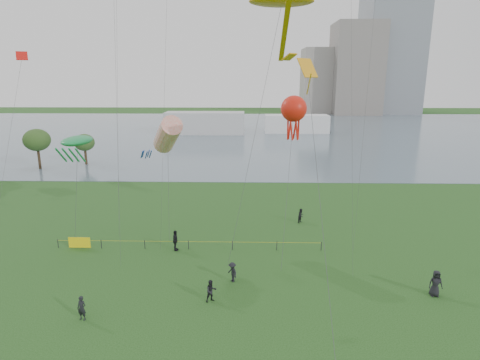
{
  "coord_description": "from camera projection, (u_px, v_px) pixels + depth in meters",
  "views": [
    {
      "loc": [
        0.7,
        -17.87,
        15.06
      ],
      "look_at": [
        0.0,
        10.0,
        8.0
      ],
      "focal_mm": 30.0,
      "sensor_mm": 36.0,
      "label": 1
    }
  ],
  "objects": [
    {
      "name": "lake",
      "position": [
        248.0,
        131.0,
        117.93
      ],
      "size": [
        400.0,
        120.0,
        0.08
      ],
      "primitive_type": "cube",
      "color": "slate",
      "rests_on": "ground_plane"
    },
    {
      "name": "building_mid",
      "position": [
        356.0,
        69.0,
        172.23
      ],
      "size": [
        20.0,
        20.0,
        38.0
      ],
      "primitive_type": "cube",
      "color": "slate",
      "rests_on": "ground_plane"
    },
    {
      "name": "building_low",
      "position": [
        320.0,
        81.0,
        179.61
      ],
      "size": [
        16.0,
        18.0,
        28.0
      ],
      "primitive_type": "cube",
      "color": "gray",
      "rests_on": "ground_plane"
    },
    {
      "name": "pavilion_left",
      "position": [
        205.0,
        123.0,
        112.65
      ],
      "size": [
        22.0,
        8.0,
        6.0
      ],
      "primitive_type": "cube",
      "color": "silver",
      "rests_on": "ground_plane"
    },
    {
      "name": "pavilion_right",
      "position": [
        296.0,
        124.0,
        115.04
      ],
      "size": [
        18.0,
        7.0,
        5.0
      ],
      "primitive_type": "cube",
      "color": "white",
      "rests_on": "ground_plane"
    },
    {
      "name": "trees",
      "position": [
        12.0,
        142.0,
        65.34
      ],
      "size": [
        19.27,
        14.52,
        7.59
      ],
      "color": "#322517",
      "rests_on": "ground_plane"
    },
    {
      "name": "fence",
      "position": [
        122.0,
        243.0,
        36.45
      ],
      "size": [
        24.07,
        0.07,
        1.05
      ],
      "color": "black",
      "rests_on": "ground_plane"
    },
    {
      "name": "spectator_a",
      "position": [
        211.0,
        291.0,
        27.72
      ],
      "size": [
        0.97,
        0.9,
        1.6
      ],
      "primitive_type": "imported",
      "rotation": [
        0.0,
        0.0,
        0.49
      ],
      "color": "black",
      "rests_on": "ground_plane"
    },
    {
      "name": "spectator_b",
      "position": [
        232.0,
        272.0,
        30.47
      ],
      "size": [
        1.06,
        1.16,
        1.56
      ],
      "primitive_type": "imported",
      "rotation": [
        0.0,
        0.0,
        -0.96
      ],
      "color": "black",
      "rests_on": "ground_plane"
    },
    {
      "name": "spectator_c",
      "position": [
        175.0,
        241.0,
        35.96
      ],
      "size": [
        0.52,
        1.14,
        1.91
      ],
      "primitive_type": "imported",
      "rotation": [
        0.0,
        0.0,
        1.53
      ],
      "color": "black",
      "rests_on": "ground_plane"
    },
    {
      "name": "spectator_d",
      "position": [
        436.0,
        283.0,
        28.41
      ],
      "size": [
        0.97,
        0.66,
        1.94
      ],
      "primitive_type": "imported",
      "rotation": [
        0.0,
        0.0,
        -0.04
      ],
      "color": "black",
      "rests_on": "ground_plane"
    },
    {
      "name": "spectator_f",
      "position": [
        82.0,
        308.0,
        25.6
      ],
      "size": [
        0.67,
        0.51,
        1.64
      ],
      "primitive_type": "imported",
      "rotation": [
        0.0,
        0.0,
        -0.21
      ],
      "color": "black",
      "rests_on": "ground_plane"
    },
    {
      "name": "spectator_g",
      "position": [
        301.0,
        216.0,
        43.03
      ],
      "size": [
        0.94,
        0.96,
        1.56
      ],
      "primitive_type": "imported",
      "rotation": [
        0.0,
        0.0,
        0.88
      ],
      "color": "black",
      "rests_on": "ground_plane"
    },
    {
      "name": "kite_stingray",
      "position": [
        282.0,
        2.0,
        30.7
      ],
      "size": [
        6.69,
        10.06,
        21.24
      ],
      "rotation": [
        0.0,
        0.0,
        -0.39
      ],
      "color": "#3F3F42"
    },
    {
      "name": "kite_windsock",
      "position": [
        167.0,
        135.0,
        37.17
      ],
      "size": [
        4.33,
        5.23,
        11.96
      ],
      "rotation": [
        0.0,
        0.0,
        0.17
      ],
      "color": "#3F3F42"
    },
    {
      "name": "kite_creature",
      "position": [
        77.0,
        141.0,
        35.25
      ],
      "size": [
        2.3,
        4.57,
        10.17
      ],
      "rotation": [
        0.0,
        0.0,
        -0.1
      ],
      "color": "#3F3F42"
    },
    {
      "name": "kite_octopus",
      "position": [
        294.0,
        109.0,
        37.31
      ],
      "size": [
        2.72,
        9.49,
        13.58
      ],
      "rotation": [
        0.0,
        0.0,
        0.31
      ],
      "color": "#3F3F42"
    },
    {
      "name": "kite_delta",
      "position": [
        309.0,
        82.0,
        25.23
      ],
      "size": [
        1.49,
        12.19,
        16.35
      ],
      "rotation": [
        0.0,
        0.0,
        0.3
      ],
      "color": "#3F3F42"
    }
  ]
}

